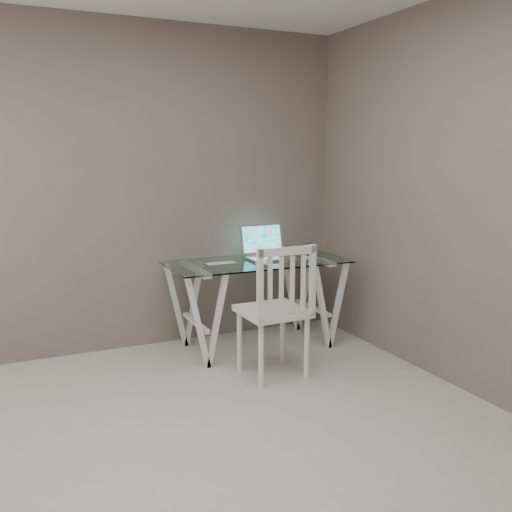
{
  "coord_description": "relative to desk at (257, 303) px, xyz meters",
  "views": [
    {
      "loc": [
        -0.91,
        -2.45,
        1.63
      ],
      "look_at": [
        0.92,
        1.5,
        0.85
      ],
      "focal_mm": 40.0,
      "sensor_mm": 36.0,
      "label": 1
    }
  ],
  "objects": [
    {
      "name": "mouse",
      "position": [
        -0.04,
        -0.18,
        0.38
      ],
      "size": [
        0.12,
        0.07,
        0.04
      ],
      "primitive_type": "ellipsoid",
      "color": "white",
      "rests_on": "desk"
    },
    {
      "name": "phone_dock",
      "position": [
        0.49,
        -0.03,
        0.4
      ],
      "size": [
        0.07,
        0.07,
        0.12
      ],
      "color": "white",
      "rests_on": "desk"
    },
    {
      "name": "keyboard",
      "position": [
        -0.32,
        0.02,
        0.37
      ],
      "size": [
        0.26,
        0.11,
        0.01
      ],
      "primitive_type": "cube",
      "color": "silver",
      "rests_on": "desk"
    },
    {
      "name": "chair",
      "position": [
        -0.16,
        -0.71,
        0.17
      ],
      "size": [
        0.46,
        0.46,
        1.0
      ],
      "rotation": [
        0.0,
        0.0,
        0.01
      ],
      "color": "silver",
      "rests_on": "ground"
    },
    {
      "name": "room",
      "position": [
        -1.14,
        -1.78,
        1.33
      ],
      "size": [
        4.5,
        4.52,
        2.71
      ],
      "color": "#B0AEA9",
      "rests_on": "ground"
    },
    {
      "name": "laptop",
      "position": [
        0.15,
        0.13,
        0.43
      ],
      "size": [
        0.4,
        0.35,
        0.28
      ],
      "color": "silver",
      "rests_on": "desk"
    },
    {
      "name": "desk",
      "position": [
        0.0,
        0.0,
        0.0
      ],
      "size": [
        1.5,
        0.7,
        0.75
      ],
      "color": "silver",
      "rests_on": "ground"
    }
  ]
}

